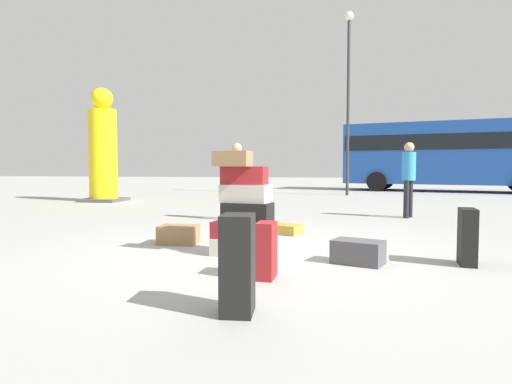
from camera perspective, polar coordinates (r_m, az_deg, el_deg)
The scene contains 13 objects.
ground_plane at distance 5.88m, azimuth 0.09°, elevation -8.05°, with size 80.00×80.00×0.00m, color #9E9E99.
suitcase_tower at distance 5.76m, azimuth -1.75°, elevation -2.37°, with size 0.81×0.57×1.36m.
suitcase_brown_white_trunk at distance 6.73m, azimuth -10.00°, elevation -5.46°, with size 0.56×0.39×0.28m, color olive.
suitcase_charcoal_right_side at distance 5.44m, azimuth 13.06°, elevation -7.56°, with size 0.58×0.36×0.28m, color #4C4C51.
suitcase_tan_upright_blue at distance 7.60m, azimuth 3.89°, elevation -4.83°, with size 0.50×0.38×0.16m, color #B28C33.
suitcase_black_behind_tower at distance 5.76m, azimuth 25.68°, elevation -5.25°, with size 0.17×0.37×0.67m, color black.
suitcase_black_foreground_far at distance 3.51m, azimuth -2.39°, elevation -9.31°, with size 0.25×0.34×0.79m, color black.
suitcase_maroon_foreground_near at distance 4.59m, azimuth 1.29°, elevation -7.56°, with size 0.18×0.31×0.59m, color maroon.
person_bearded_onlooker at distance 10.49m, azimuth 19.15°, elevation 2.37°, with size 0.30×0.31×1.70m.
person_tourist_with_camera at distance 9.50m, azimuth -2.48°, elevation 2.34°, with size 0.30×0.34×1.66m.
yellow_dummy_statue at distance 15.46m, azimuth -19.18°, elevation 4.98°, with size 1.27×1.27×3.73m.
parked_bus at distance 22.15m, azimuth 23.55°, elevation 4.81°, with size 9.45×4.71×3.15m.
lamp_post at distance 18.34m, azimuth 11.87°, elevation 14.10°, with size 0.36×0.36×7.23m.
Camera 1 is at (1.01, -5.67, 1.16)m, focal length 30.92 mm.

